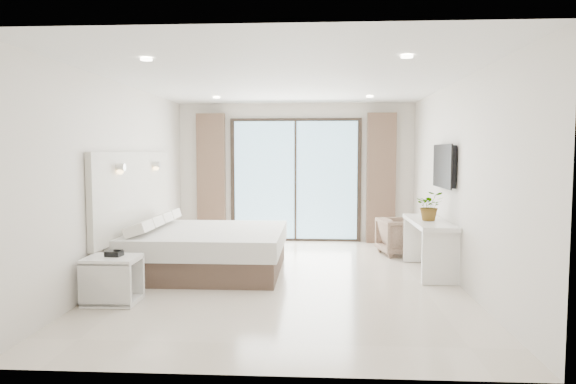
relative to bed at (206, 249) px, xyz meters
name	(u,v)px	position (x,y,z in m)	size (l,w,h in m)	color
ground	(286,279)	(1.20, -0.38, -0.32)	(6.20, 6.20, 0.00)	beige
room_shell	(276,163)	(1.00, 0.41, 1.26)	(4.62, 6.22, 2.72)	silver
bed	(206,249)	(0.00, 0.00, 0.00)	(2.22, 2.11, 0.76)	brown
nightstand	(112,280)	(-0.73, -1.65, -0.05)	(0.59, 0.49, 0.54)	white
phone	(114,254)	(-0.72, -1.61, 0.25)	(0.18, 0.14, 0.06)	black
console_desk	(429,234)	(3.24, 0.09, 0.24)	(0.49, 1.58, 0.77)	white
plant	(430,209)	(3.24, 0.04, 0.61)	(0.38, 0.42, 0.33)	#33662D
armchair	(401,235)	(3.05, 1.40, 0.02)	(0.67, 0.63, 0.69)	#9A7965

